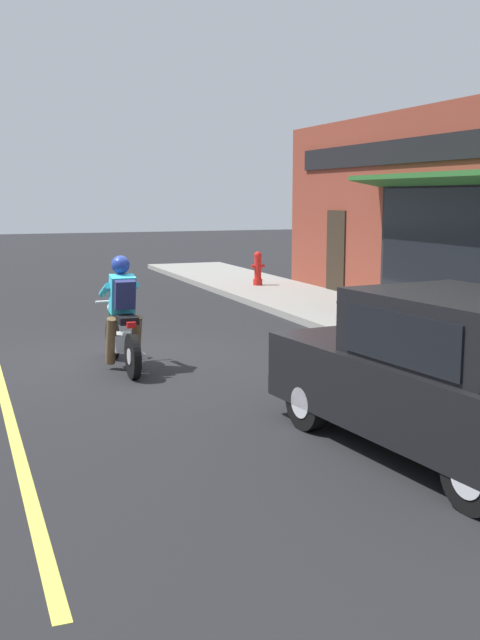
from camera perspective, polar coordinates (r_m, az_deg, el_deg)
ground_plane at (r=11.45m, az=-9.01°, el=-2.99°), size 80.00×80.00×0.00m
sidewalk_curb at (r=15.99m, az=7.07°, el=0.82°), size 2.60×22.00×0.14m
storefront_building at (r=15.81m, az=13.78°, el=7.95°), size 1.25×11.60×4.20m
motorcycle_with_rider at (r=10.75m, az=-8.98°, el=-0.13°), size 0.56×2.02×1.62m
car_hatchback at (r=7.30m, az=15.40°, el=-4.18°), size 2.06×3.94×1.57m
fire_hydrant at (r=19.54m, az=1.37°, el=3.93°), size 0.36×0.24×0.88m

